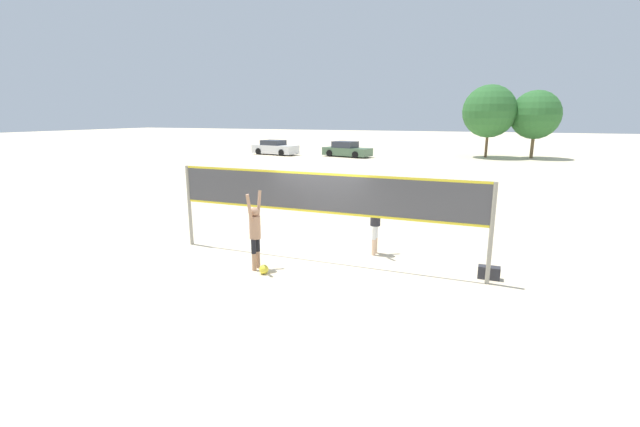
% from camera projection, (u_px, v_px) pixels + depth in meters
% --- Properties ---
extents(ground_plane, '(200.00, 200.00, 0.00)m').
position_uv_depth(ground_plane, '(320.00, 261.00, 11.49)').
color(ground_plane, beige).
extents(volleyball_net, '(8.50, 0.10, 2.40)m').
position_uv_depth(volleyball_net, '(320.00, 198.00, 11.11)').
color(volleyball_net, gray).
rests_on(volleyball_net, ground_plane).
extents(player_spiker, '(0.28, 0.69, 1.99)m').
position_uv_depth(player_spiker, '(255.00, 230.00, 10.68)').
color(player_spiker, tan).
rests_on(player_spiker, ground_plane).
extents(player_blocker, '(0.28, 0.69, 2.04)m').
position_uv_depth(player_blocker, '(375.00, 217.00, 11.85)').
color(player_blocker, beige).
rests_on(player_blocker, ground_plane).
extents(volleyball, '(0.23, 0.23, 0.23)m').
position_uv_depth(volleyball, '(264.00, 269.00, 10.55)').
color(volleyball, yellow).
rests_on(volleyball, ground_plane).
extents(gear_bag, '(0.50, 0.24, 0.31)m').
position_uv_depth(gear_bag, '(489.00, 273.00, 10.24)').
color(gear_bag, '#2D2D33').
rests_on(gear_bag, ground_plane).
extents(parked_car_near, '(4.92, 2.64, 1.43)m').
position_uv_depth(parked_car_near, '(275.00, 148.00, 42.65)').
color(parked_car_near, silver).
rests_on(parked_car_near, ground_plane).
extents(parked_car_mid, '(4.93, 2.84, 1.44)m').
position_uv_depth(parked_car_mid, '(347.00, 150.00, 40.49)').
color(parked_car_mid, '#4C6B4C').
rests_on(parked_car_mid, ground_plane).
extents(tree_left_cluster, '(4.34, 4.34, 6.06)m').
position_uv_depth(tree_left_cluster, '(536.00, 115.00, 38.34)').
color(tree_left_cluster, brown).
rests_on(tree_left_cluster, ground_plane).
extents(tree_right_cluster, '(4.75, 4.75, 6.58)m').
position_uv_depth(tree_right_cluster, '(489.00, 111.00, 38.98)').
color(tree_right_cluster, brown).
rests_on(tree_right_cluster, ground_plane).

